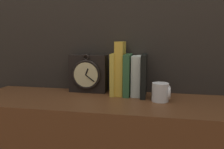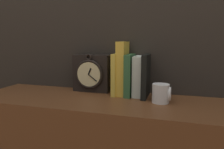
{
  "view_description": "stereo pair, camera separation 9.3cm",
  "coord_description": "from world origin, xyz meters",
  "px_view_note": "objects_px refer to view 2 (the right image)",
  "views": [
    {
      "loc": [
        0.18,
        -0.9,
        1.2
      ],
      "look_at": [
        0.0,
        0.0,
        1.06
      ],
      "focal_mm": 35.0,
      "sensor_mm": 36.0,
      "label": 1
    },
    {
      "loc": [
        0.27,
        -0.88,
        1.2
      ],
      "look_at": [
        0.0,
        0.0,
        1.06
      ],
      "focal_mm": 35.0,
      "sensor_mm": 36.0,
      "label": 2
    }
  ],
  "objects_px": {
    "clock": "(92,73)",
    "book_slot2_green": "(130,75)",
    "book_slot3_white": "(139,76)",
    "book_slot1_yellow": "(123,69)",
    "book_slot0_yellow": "(116,74)",
    "mug": "(162,93)",
    "book_slot4_black": "(146,76)"
  },
  "relations": [
    {
      "from": "book_slot1_yellow",
      "to": "book_slot3_white",
      "type": "height_order",
      "value": "book_slot1_yellow"
    },
    {
      "from": "book_slot2_green",
      "to": "book_slot3_white",
      "type": "xyz_separation_m",
      "value": [
        0.04,
        0.01,
        -0.0
      ]
    },
    {
      "from": "clock",
      "to": "book_slot3_white",
      "type": "xyz_separation_m",
      "value": [
        0.24,
        -0.02,
        0.0
      ]
    },
    {
      "from": "mug",
      "to": "book_slot2_green",
      "type": "bearing_deg",
      "value": 152.22
    },
    {
      "from": "clock",
      "to": "book_slot0_yellow",
      "type": "bearing_deg",
      "value": -9.6
    },
    {
      "from": "book_slot3_white",
      "to": "book_slot4_black",
      "type": "xyz_separation_m",
      "value": [
        0.04,
        -0.01,
        0.0
      ]
    },
    {
      "from": "book_slot2_green",
      "to": "book_slot3_white",
      "type": "height_order",
      "value": "book_slot2_green"
    },
    {
      "from": "book_slot1_yellow",
      "to": "book_slot4_black",
      "type": "distance_m",
      "value": 0.12
    },
    {
      "from": "book_slot3_white",
      "to": "book_slot0_yellow",
      "type": "bearing_deg",
      "value": -177.99
    },
    {
      "from": "mug",
      "to": "book_slot1_yellow",
      "type": "bearing_deg",
      "value": 155.33
    },
    {
      "from": "book_slot3_white",
      "to": "mug",
      "type": "xyz_separation_m",
      "value": [
        0.11,
        -0.09,
        -0.05
      ]
    },
    {
      "from": "book_slot1_yellow",
      "to": "book_slot3_white",
      "type": "relative_size",
      "value": 1.35
    },
    {
      "from": "book_slot1_yellow",
      "to": "mug",
      "type": "distance_m",
      "value": 0.23
    },
    {
      "from": "book_slot0_yellow",
      "to": "book_slot3_white",
      "type": "height_order",
      "value": "book_slot0_yellow"
    },
    {
      "from": "book_slot0_yellow",
      "to": "book_slot3_white",
      "type": "xyz_separation_m",
      "value": [
        0.11,
        0.0,
        -0.0
      ]
    },
    {
      "from": "book_slot3_white",
      "to": "book_slot4_black",
      "type": "relative_size",
      "value": 0.96
    },
    {
      "from": "book_slot0_yellow",
      "to": "book_slot2_green",
      "type": "xyz_separation_m",
      "value": [
        0.07,
        -0.0,
        -0.0
      ]
    },
    {
      "from": "book_slot0_yellow",
      "to": "mug",
      "type": "height_order",
      "value": "book_slot0_yellow"
    },
    {
      "from": "book_slot1_yellow",
      "to": "mug",
      "type": "xyz_separation_m",
      "value": [
        0.19,
        -0.09,
        -0.09
      ]
    },
    {
      "from": "clock",
      "to": "book_slot1_yellow",
      "type": "xyz_separation_m",
      "value": [
        0.17,
        -0.02,
        0.03
      ]
    },
    {
      "from": "book_slot2_green",
      "to": "mug",
      "type": "bearing_deg",
      "value": -27.78
    },
    {
      "from": "book_slot0_yellow",
      "to": "book_slot3_white",
      "type": "relative_size",
      "value": 1.05
    },
    {
      "from": "book_slot2_green",
      "to": "book_slot4_black",
      "type": "distance_m",
      "value": 0.08
    },
    {
      "from": "book_slot1_yellow",
      "to": "book_slot2_green",
      "type": "distance_m",
      "value": 0.05
    },
    {
      "from": "book_slot0_yellow",
      "to": "book_slot4_black",
      "type": "bearing_deg",
      "value": -4.21
    },
    {
      "from": "book_slot1_yellow",
      "to": "book_slot4_black",
      "type": "xyz_separation_m",
      "value": [
        0.11,
        -0.01,
        -0.03
      ]
    },
    {
      "from": "book_slot0_yellow",
      "to": "book_slot4_black",
      "type": "xyz_separation_m",
      "value": [
        0.14,
        -0.01,
        -0.0
      ]
    },
    {
      "from": "clock",
      "to": "book_slot2_green",
      "type": "distance_m",
      "value": 0.2
    },
    {
      "from": "book_slot3_white",
      "to": "book_slot2_green",
      "type": "bearing_deg",
      "value": -170.98
    },
    {
      "from": "book_slot3_white",
      "to": "mug",
      "type": "height_order",
      "value": "book_slot3_white"
    },
    {
      "from": "book_slot4_black",
      "to": "book_slot0_yellow",
      "type": "bearing_deg",
      "value": 175.79
    },
    {
      "from": "clock",
      "to": "book_slot2_green",
      "type": "bearing_deg",
      "value": -7.29
    }
  ]
}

